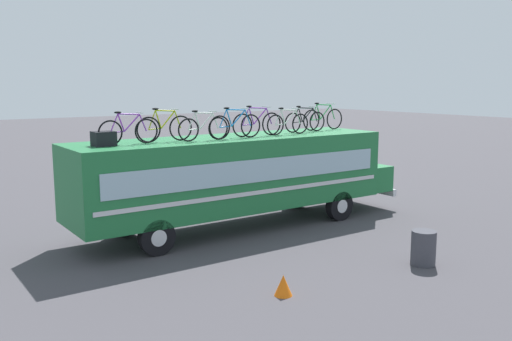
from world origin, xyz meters
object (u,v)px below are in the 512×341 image
object	(u,v)px
rooftop_bicycle_3	(203,128)
rooftop_bicycle_8	(323,119)
rooftop_bicycle_2	(165,128)
rooftop_bicycle_7	(305,121)
trash_bin	(423,248)
rooftop_bicycle_1	(128,131)
rooftop_bicycle_4	(235,125)
traffic_cone	(283,285)
bus	(239,173)
luggage_bag_1	(104,139)
rooftop_bicycle_6	(288,123)
rooftop_bicycle_5	(257,123)

from	to	relation	value
rooftop_bicycle_3	rooftop_bicycle_8	size ratio (longest dim) A/B	0.90
rooftop_bicycle_2	rooftop_bicycle_7	distance (m)	5.19
rooftop_bicycle_2	trash_bin	bearing A→B (deg)	-52.67
rooftop_bicycle_1	rooftop_bicycle_2	world-z (taller)	rooftop_bicycle_2
rooftop_bicycle_2	rooftop_bicycle_4	bearing A→B (deg)	-10.68
traffic_cone	rooftop_bicycle_7	bearing A→B (deg)	46.67
bus	rooftop_bicycle_7	xyz separation A→B (m)	(2.71, 0.09, 1.50)
luggage_bag_1	rooftop_bicycle_6	world-z (taller)	rooftop_bicycle_6
bus	rooftop_bicycle_2	world-z (taller)	rooftop_bicycle_2
rooftop_bicycle_1	rooftop_bicycle_7	size ratio (longest dim) A/B	0.98
bus	rooftop_bicycle_8	size ratio (longest dim) A/B	6.18
rooftop_bicycle_7	traffic_cone	bearing A→B (deg)	-133.33
rooftop_bicycle_4	rooftop_bicycle_5	world-z (taller)	rooftop_bicycle_5
rooftop_bicycle_1	trash_bin	bearing A→B (deg)	-45.67
rooftop_bicycle_7	rooftop_bicycle_1	bearing A→B (deg)	-177.87
bus	rooftop_bicycle_5	distance (m)	1.63
luggage_bag_1	rooftop_bicycle_6	bearing A→B (deg)	-2.07
rooftop_bicycle_2	rooftop_bicycle_4	xyz separation A→B (m)	(2.08, -0.39, -0.00)
rooftop_bicycle_6	traffic_cone	distance (m)	6.97
bus	rooftop_bicycle_6	distance (m)	2.25
rooftop_bicycle_1	rooftop_bicycle_3	distance (m)	2.14
rooftop_bicycle_8	rooftop_bicycle_6	bearing A→B (deg)	-162.36
rooftop_bicycle_8	bus	bearing A→B (deg)	-174.69
bus	rooftop_bicycle_8	bearing A→B (deg)	5.31
bus	rooftop_bicycle_4	bearing A→B (deg)	-132.60
rooftop_bicycle_4	traffic_cone	bearing A→B (deg)	-111.65
luggage_bag_1	rooftop_bicycle_8	xyz separation A→B (m)	(7.98, 0.45, 0.21)
rooftop_bicycle_2	rooftop_bicycle_8	xyz separation A→B (m)	(6.21, 0.39, 0.01)
rooftop_bicycle_7	trash_bin	bearing A→B (deg)	-99.35
luggage_bag_1	rooftop_bicycle_5	xyz separation A→B (m)	(4.79, -0.11, 0.21)
bus	rooftop_bicycle_4	distance (m)	1.62
rooftop_bicycle_5	rooftop_bicycle_8	bearing A→B (deg)	9.89
luggage_bag_1	rooftop_bicycle_3	bearing A→B (deg)	-6.50
rooftop_bicycle_5	rooftop_bicycle_1	bearing A→B (deg)	179.02
luggage_bag_1	rooftop_bicycle_2	distance (m)	1.78
rooftop_bicycle_3	luggage_bag_1	bearing A→B (deg)	173.50
rooftop_bicycle_8	trash_bin	distance (m)	6.88
rooftop_bicycle_1	rooftop_bicycle_5	bearing A→B (deg)	-0.98
rooftop_bicycle_4	rooftop_bicycle_5	size ratio (longest dim) A/B	0.99
bus	trash_bin	xyz separation A→B (m)	(1.77, -5.62, -1.29)
rooftop_bicycle_3	rooftop_bicycle_5	distance (m)	2.01
traffic_cone	rooftop_bicycle_5	bearing A→B (deg)	60.44
rooftop_bicycle_3	traffic_cone	world-z (taller)	rooftop_bicycle_3
rooftop_bicycle_5	rooftop_bicycle_4	bearing A→B (deg)	-166.50
rooftop_bicycle_2	traffic_cone	world-z (taller)	rooftop_bicycle_2
rooftop_bicycle_6	rooftop_bicycle_1	bearing A→B (deg)	178.10
rooftop_bicycle_1	traffic_cone	size ratio (longest dim) A/B	3.69
rooftop_bicycle_2	rooftop_bicycle_6	bearing A→B (deg)	-3.71
rooftop_bicycle_1	rooftop_bicycle_5	xyz separation A→B (m)	(4.12, -0.07, 0.02)
rooftop_bicycle_1	traffic_cone	distance (m)	6.03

